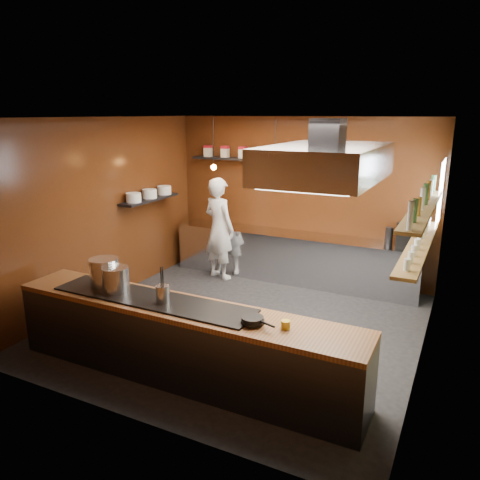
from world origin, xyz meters
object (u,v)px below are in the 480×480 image
Objects in this scene: stockpot_large at (105,272)px; chef at (219,229)px; stockpot_small at (116,279)px; espresso_machine at (414,235)px; extractor_hood at (326,162)px.

stockpot_large is 3.23m from chef.
stockpot_small is (0.25, -0.09, -0.03)m from stockpot_large.
chef reaches higher than stockpot_large.
stockpot_large is 0.85× the size of espresso_machine.
extractor_hood is 3.69m from chef.
extractor_hood is 1.04× the size of chef.
stockpot_large is 4.92m from espresso_machine.
extractor_hood is 5.44× the size of stockpot_large.
chef is (-0.13, 3.22, -0.16)m from stockpot_large.
extractor_hood reaches higher than stockpot_small.
stockpot_large is (-2.48, -1.12, -1.39)m from extractor_hood.
stockpot_small is at bearing -110.35° from espresso_machine.
stockpot_small is (-2.22, -1.21, -1.41)m from extractor_hood.
stockpot_large is at bearing 160.93° from stockpot_small.
espresso_machine reaches higher than stockpot_small.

